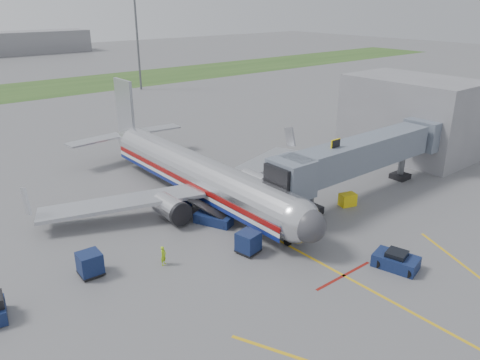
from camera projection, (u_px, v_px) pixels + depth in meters
ground at (305, 254)px, 37.82m from camera, size 400.00×400.00×0.00m
grass_strip at (7, 93)px, 102.96m from camera, size 300.00×25.00×0.01m
apron_markings at (382, 297)px, 32.46m from camera, size 21.52×50.00×0.01m
airliner at (197, 173)px, 47.90m from camera, size 32.10×35.67×10.25m
jet_bridge at (359, 156)px, 47.37m from camera, size 25.30×4.00×6.90m
terminal at (410, 116)px, 60.87m from camera, size 10.00×16.00×10.00m
light_mast_right at (137, 40)px, 102.89m from camera, size 2.00×0.44×20.40m
pushback_tug at (396, 261)px, 35.81m from camera, size 2.76×3.67×1.36m
baggage_cart_a at (248, 242)px, 37.80m from camera, size 1.96×1.96×1.79m
baggage_cart_b at (90, 264)px, 34.71m from camera, size 1.76×1.76×1.82m
baggage_cart_c at (179, 199)px, 45.74m from camera, size 2.04×2.04×1.92m
belt_loader at (213, 219)px, 42.78m from camera, size 2.80×4.33×2.07m
ground_power_cart at (348, 200)px, 46.56m from camera, size 1.82×1.47×1.27m
ramp_worker at (163, 256)px, 36.10m from camera, size 0.69×0.61×1.58m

